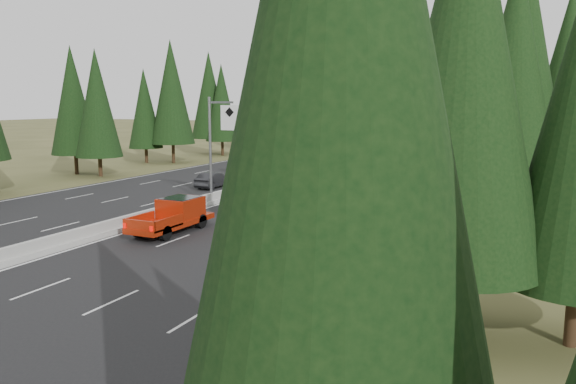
# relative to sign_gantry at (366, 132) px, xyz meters

# --- Properties ---
(road) EXTENTS (32.00, 260.00, 0.08)m
(road) POSITION_rel_sign_gantry_xyz_m (-8.92, 45.12, -5.23)
(road) COLOR black
(road) RESTS_ON ground
(shoulder_right) EXTENTS (3.60, 260.00, 0.06)m
(shoulder_right) POSITION_rel_sign_gantry_xyz_m (8.88, 45.12, -5.24)
(shoulder_right) COLOR olive
(shoulder_right) RESTS_ON ground
(shoulder_left) EXTENTS (3.60, 260.00, 0.06)m
(shoulder_left) POSITION_rel_sign_gantry_xyz_m (-26.72, 45.12, -5.24)
(shoulder_left) COLOR #3D411E
(shoulder_left) RESTS_ON ground
(median_barrier) EXTENTS (0.70, 260.00, 0.85)m
(median_barrier) POSITION_rel_sign_gantry_xyz_m (-8.92, 45.12, -4.85)
(median_barrier) COLOR #9C9C97
(median_barrier) RESTS_ON road
(sign_gantry) EXTENTS (16.75, 0.98, 7.80)m
(sign_gantry) POSITION_rel_sign_gantry_xyz_m (0.00, 0.00, 0.00)
(sign_gantry) COLOR slate
(sign_gantry) RESTS_ON road
(hov_sign_pole) EXTENTS (2.80, 0.50, 8.00)m
(hov_sign_pole) POSITION_rel_sign_gantry_xyz_m (-8.33, -9.92, -0.54)
(hov_sign_pole) COLOR slate
(hov_sign_pole) RESTS_ON road
(tree_row_right) EXTENTS (12.58, 244.64, 18.95)m
(tree_row_right) POSITION_rel_sign_gantry_xyz_m (12.97, 42.32, 4.28)
(tree_row_right) COLOR black
(tree_row_right) RESTS_ON ground
(tree_row_left) EXTENTS (11.36, 243.72, 18.85)m
(tree_row_left) POSITION_rel_sign_gantry_xyz_m (-31.17, 38.24, 4.00)
(tree_row_left) COLOR black
(tree_row_left) RESTS_ON ground
(silver_minivan) EXTENTS (3.14, 6.26, 1.70)m
(silver_minivan) POSITION_rel_sign_gantry_xyz_m (2.39, -10.23, -4.34)
(silver_minivan) COLOR #9A999E
(silver_minivan) RESTS_ON road
(red_pickup) EXTENTS (2.14, 6.00, 1.96)m
(red_pickup) POSITION_rel_sign_gantry_xyz_m (-5.97, -18.31, -4.11)
(red_pickup) COLOR black
(red_pickup) RESTS_ON road
(car_ahead_green) EXTENTS (2.18, 4.65, 1.54)m
(car_ahead_green) POSITION_rel_sign_gantry_xyz_m (-5.68, 38.25, -4.42)
(car_ahead_green) COLOR #13541C
(car_ahead_green) RESTS_ON road
(car_ahead_dkred) EXTENTS (1.84, 4.38, 1.41)m
(car_ahead_dkred) POSITION_rel_sign_gantry_xyz_m (5.58, 44.19, -4.48)
(car_ahead_dkred) COLOR #5F0D0F
(car_ahead_dkred) RESTS_ON road
(car_ahead_dkgrey) EXTENTS (2.50, 5.60, 1.59)m
(car_ahead_dkgrey) POSITION_rel_sign_gantry_xyz_m (0.54, 39.48, -4.39)
(car_ahead_dkgrey) COLOR black
(car_ahead_dkgrey) RESTS_ON road
(car_ahead_white) EXTENTS (3.09, 6.11, 1.65)m
(car_ahead_white) POSITION_rel_sign_gantry_xyz_m (-4.87, 59.89, -4.36)
(car_ahead_white) COLOR silver
(car_ahead_white) RESTS_ON road
(car_ahead_far) EXTENTS (1.90, 3.98, 1.31)m
(car_ahead_far) POSITION_rel_sign_gantry_xyz_m (-4.74, 99.62, -4.53)
(car_ahead_far) COLOR black
(car_ahead_far) RESTS_ON road
(car_onc_near) EXTENTS (1.62, 4.31, 1.40)m
(car_onc_near) POSITION_rel_sign_gantry_xyz_m (-13.34, -2.64, -4.49)
(car_onc_near) COLOR black
(car_onc_near) RESTS_ON road
(car_onc_blue) EXTENTS (2.52, 5.46, 1.55)m
(car_onc_blue) POSITION_rel_sign_gantry_xyz_m (-18.73, 23.93, -4.42)
(car_onc_blue) COLOR navy
(car_onc_blue) RESTS_ON road
(car_onc_white) EXTENTS (1.88, 4.26, 1.43)m
(car_onc_white) POSITION_rel_sign_gantry_xyz_m (-10.96, 38.01, -4.48)
(car_onc_white) COLOR white
(car_onc_white) RESTS_ON road
(car_onc_far) EXTENTS (3.09, 5.92, 1.59)m
(car_onc_far) POSITION_rel_sign_gantry_xyz_m (-21.17, 62.93, -4.39)
(car_onc_far) COLOR black
(car_onc_far) RESTS_ON road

